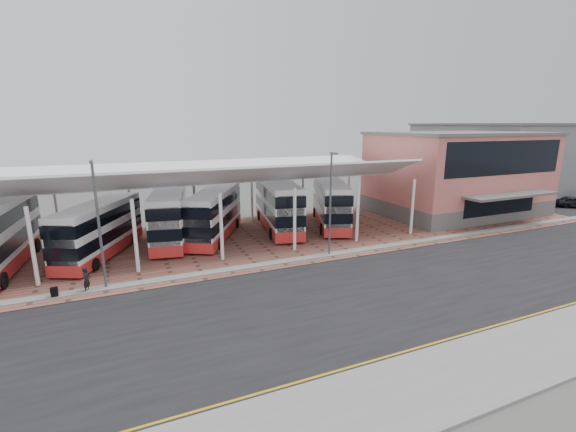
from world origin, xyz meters
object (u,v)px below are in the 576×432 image
(bus_4, at_px, (278,205))
(pedestrian, at_px, (87,279))
(terminal, at_px, (457,173))
(bus_3, at_px, (215,214))
(bus_1, at_px, (100,230))
(carpark_car_a, at_px, (574,202))
(bus_2, at_px, (170,215))
(bus_5, at_px, (330,203))

(bus_4, relative_size, pedestrian, 7.48)
(terminal, height_order, bus_3, terminal)
(bus_1, distance_m, pedestrian, 7.19)
(bus_3, xyz_separation_m, carpark_car_a, (43.53, -4.91, -1.43))
(bus_4, xyz_separation_m, carpark_car_a, (37.19, -5.58, -1.64))
(carpark_car_a, bearing_deg, pedestrian, 131.77)
(bus_4, distance_m, pedestrian, 18.75)
(bus_2, bearing_deg, terminal, 8.23)
(bus_5, xyz_separation_m, pedestrian, (-21.71, -8.28, -1.44))
(bus_3, height_order, bus_4, bus_4)
(bus_2, xyz_separation_m, bus_4, (10.18, -0.06, 0.11))
(bus_5, bearing_deg, bus_2, -161.52)
(bus_3, bearing_deg, terminal, 26.73)
(terminal, height_order, bus_1, terminal)
(bus_4, xyz_separation_m, bus_5, (5.42, -0.87, -0.13))
(bus_2, bearing_deg, carpark_car_a, 4.05)
(bus_1, bearing_deg, bus_3, 33.96)
(bus_1, xyz_separation_m, carpark_car_a, (52.88, -3.48, -1.35))
(bus_5, distance_m, pedestrian, 23.28)
(bus_1, relative_size, bus_3, 0.97)
(bus_2, height_order, bus_4, bus_4)
(bus_3, height_order, pedestrian, bus_3)
(bus_4, bearing_deg, bus_2, -169.51)
(bus_5, relative_size, pedestrian, 7.00)
(bus_4, relative_size, carpark_car_a, 2.87)
(bus_5, height_order, carpark_car_a, bus_5)
(terminal, distance_m, carpark_car_a, 16.48)
(bus_2, bearing_deg, bus_3, -0.06)
(bus_1, height_order, bus_4, bus_4)
(bus_3, bearing_deg, bus_2, -162.71)
(terminal, height_order, pedestrian, terminal)
(bus_3, relative_size, bus_4, 0.88)
(bus_2, bearing_deg, bus_4, 10.48)
(bus_3, xyz_separation_m, bus_5, (11.77, -0.20, 0.09))
(bus_4, height_order, bus_5, bus_4)
(pedestrian, bearing_deg, bus_5, -46.15)
(bus_5, height_order, pedestrian, bus_5)
(terminal, xyz_separation_m, bus_1, (-37.42, -0.71, -2.53))
(terminal, distance_m, bus_4, 21.89)
(terminal, xyz_separation_m, pedestrian, (-38.01, -7.76, -3.81))
(bus_1, bearing_deg, bus_2, 46.74)
(terminal, relative_size, bus_3, 1.77)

